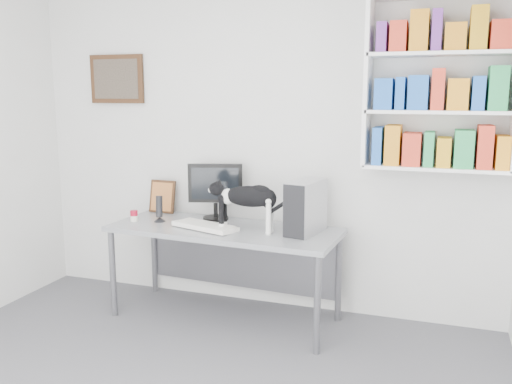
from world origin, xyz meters
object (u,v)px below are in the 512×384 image
(desk, at_px, (224,273))
(cat, at_px, (248,208))
(bookshelf, at_px, (440,83))
(speaker, at_px, (159,208))
(keyboard, at_px, (205,226))
(soup_can, at_px, (134,216))
(leaning_print, at_px, (162,196))
(pc_tower, at_px, (306,207))
(monitor, at_px, (215,191))

(desk, height_order, cat, cat)
(desk, bearing_deg, bookshelf, 14.34)
(bookshelf, distance_m, desk, 2.15)
(cat, bearing_deg, speaker, 171.67)
(cat, bearing_deg, desk, 160.27)
(keyboard, height_order, soup_can, soup_can)
(keyboard, height_order, speaker, speaker)
(leaning_print, bearing_deg, keyboard, -32.77)
(desk, xyz_separation_m, soup_can, (-0.77, -0.04, 0.42))
(cat, bearing_deg, leaning_print, 154.62)
(desk, distance_m, leaning_print, 0.94)
(pc_tower, height_order, leaning_print, pc_tower)
(desk, height_order, speaker, speaker)
(bookshelf, relative_size, soup_can, 13.98)
(bookshelf, xyz_separation_m, leaning_print, (-2.24, 0.04, -0.95))
(bookshelf, bearing_deg, keyboard, -167.38)
(desk, height_order, monitor, monitor)
(leaning_print, bearing_deg, speaker, -64.02)
(bookshelf, relative_size, keyboard, 2.36)
(keyboard, relative_size, soup_can, 5.93)
(cat, bearing_deg, soup_can, 176.02)
(bookshelf, relative_size, monitor, 2.62)
(bookshelf, bearing_deg, pc_tower, -164.28)
(monitor, distance_m, soup_can, 0.69)
(pc_tower, relative_size, leaning_print, 1.35)
(desk, relative_size, cat, 3.01)
(keyboard, xyz_separation_m, pc_tower, (0.76, 0.12, 0.18))
(desk, xyz_separation_m, pc_tower, (0.64, 0.04, 0.57))
(desk, height_order, pc_tower, pc_tower)
(keyboard, relative_size, pc_tower, 1.32)
(desk, relative_size, leaning_print, 6.11)
(monitor, relative_size, soup_can, 5.34)
(soup_can, bearing_deg, leaning_print, 80.14)
(leaning_print, relative_size, soup_can, 3.32)
(bookshelf, xyz_separation_m, desk, (-1.53, -0.29, -1.48))
(speaker, bearing_deg, monitor, 12.17)
(bookshelf, distance_m, speaker, 2.34)
(pc_tower, height_order, cat, pc_tower)
(speaker, bearing_deg, pc_tower, -15.74)
(pc_tower, xyz_separation_m, leaning_print, (-1.35, 0.29, -0.05))
(pc_tower, relative_size, speaker, 1.79)
(leaning_print, bearing_deg, pc_tower, -9.99)
(monitor, height_order, keyboard, monitor)
(bookshelf, xyz_separation_m, soup_can, (-2.30, -0.33, -1.06))
(pc_tower, bearing_deg, leaning_print, 179.68)
(bookshelf, height_order, desk, bookshelf)
(bookshelf, height_order, soup_can, bookshelf)
(monitor, height_order, speaker, monitor)
(soup_can, bearing_deg, pc_tower, 3.30)
(desk, bearing_deg, soup_can, -172.98)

